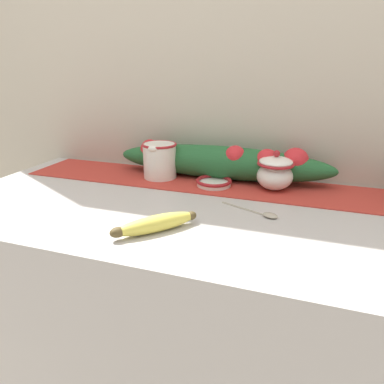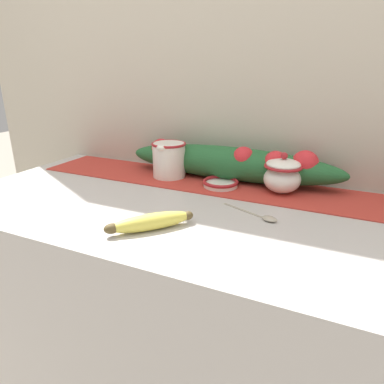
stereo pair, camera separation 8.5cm
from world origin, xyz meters
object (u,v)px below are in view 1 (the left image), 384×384
at_px(sugar_bowl, 275,172).
at_px(small_dish, 214,182).
at_px(banana, 155,224).
at_px(spoon, 266,214).
at_px(cream_pitcher, 160,159).

xyz_separation_m(sugar_bowl, small_dish, (-0.18, -0.02, -0.04)).
distance_m(small_dish, banana, 0.34).
distance_m(small_dish, spoon, 0.25).
xyz_separation_m(sugar_bowl, banana, (-0.22, -0.36, -0.04)).
bearing_deg(sugar_bowl, spoon, -89.01).
bearing_deg(cream_pitcher, spoon, -28.46).
bearing_deg(small_dish, banana, -96.88).
distance_m(cream_pitcher, banana, 0.40).
bearing_deg(spoon, banana, -121.02).
height_order(cream_pitcher, sugar_bowl, sugar_bowl).
relative_size(sugar_bowl, small_dish, 1.08).
bearing_deg(banana, sugar_bowl, 58.92).
bearing_deg(spoon, sugar_bowl, 113.63).
height_order(cream_pitcher, small_dish, cream_pitcher).
distance_m(banana, spoon, 0.28).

